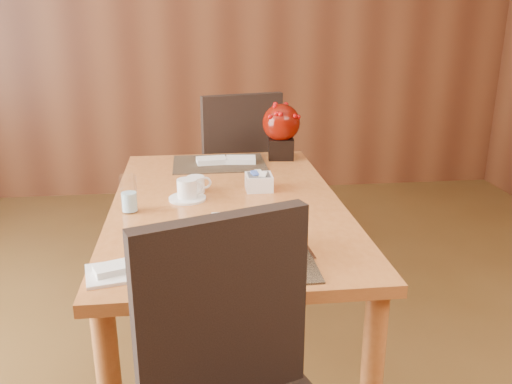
{
  "coord_description": "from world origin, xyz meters",
  "views": [
    {
      "loc": [
        -0.13,
        -1.42,
        1.48
      ],
      "look_at": [
        0.09,
        0.35,
        0.87
      ],
      "focal_mm": 38.0,
      "sensor_mm": 36.0,
      "label": 1
    }
  ],
  "objects": [
    {
      "name": "back_wall",
      "position": [
        0.0,
        3.0,
        1.4
      ],
      "size": [
        5.0,
        0.02,
        2.8
      ],
      "primitive_type": "cube",
      "color": "brown",
      "rests_on": "ground"
    },
    {
      "name": "soup_setting",
      "position": [
        0.04,
        0.1,
        0.8
      ],
      "size": [
        0.27,
        0.27,
        0.1
      ],
      "rotation": [
        0.0,
        0.0,
        0.07
      ],
      "color": "white",
      "rests_on": "dining_table"
    },
    {
      "name": "coffee_cup",
      "position": [
        -0.16,
        0.64,
        0.79
      ],
      "size": [
        0.15,
        0.15,
        0.08
      ],
      "rotation": [
        0.0,
        0.0,
        -0.13
      ],
      "color": "white",
      "rests_on": "dining_table"
    },
    {
      "name": "berry_decor",
      "position": [
        0.32,
        1.22,
        0.91
      ],
      "size": [
        0.19,
        0.19,
        0.28
      ],
      "rotation": [
        0.0,
        0.0,
        -0.12
      ],
      "color": "black",
      "rests_on": "dining_table"
    },
    {
      "name": "sugar_caddy",
      "position": [
        0.14,
        0.73,
        0.78
      ],
      "size": [
        0.11,
        0.11,
        0.07
      ],
      "primitive_type": "cube",
      "rotation": [
        0.0,
        0.0,
        -0.01
      ],
      "color": "white",
      "rests_on": "dining_table"
    },
    {
      "name": "water_glass",
      "position": [
        -0.37,
        0.53,
        0.82
      ],
      "size": [
        0.08,
        0.08,
        0.14
      ],
      "primitive_type": "cylinder",
      "rotation": [
        0.0,
        0.0,
        -0.32
      ],
      "color": "white",
      "rests_on": "dining_table"
    },
    {
      "name": "creamer_jug",
      "position": [
        -0.12,
        0.73,
        0.78
      ],
      "size": [
        0.11,
        0.11,
        0.07
      ],
      "primitive_type": null,
      "rotation": [
        0.0,
        0.0,
        0.16
      ],
      "color": "white",
      "rests_on": "dining_table"
    },
    {
      "name": "dining_table",
      "position": [
        0.0,
        0.6,
        0.65
      ],
      "size": [
        0.9,
        1.5,
        0.75
      ],
      "color": "#C17035",
      "rests_on": "ground"
    },
    {
      "name": "napkins_far",
      "position": [
        0.05,
        1.15,
        0.77
      ],
      "size": [
        0.29,
        0.11,
        0.03
      ],
      "primitive_type": null,
      "rotation": [
        0.0,
        0.0,
        -0.02
      ],
      "color": "white",
      "rests_on": "dining_table"
    },
    {
      "name": "bread_plate",
      "position": [
        -0.37,
        0.01,
        0.75
      ],
      "size": [
        0.17,
        0.17,
        0.01
      ],
      "primitive_type": "cube",
      "rotation": [
        0.0,
        0.0,
        0.2
      ],
      "color": "white",
      "rests_on": "dining_table"
    },
    {
      "name": "placemat_near",
      "position": [
        0.0,
        0.05,
        0.75
      ],
      "size": [
        0.45,
        0.33,
        0.01
      ],
      "primitive_type": "cube",
      "color": "black",
      "rests_on": "dining_table"
    },
    {
      "name": "far_chair",
      "position": [
        0.12,
        1.65,
        0.58
      ],
      "size": [
        0.58,
        0.58,
        1.03
      ],
      "rotation": [
        0.0,
        0.0,
        3.37
      ],
      "color": "black",
      "rests_on": "ground"
    },
    {
      "name": "placemat_far",
      "position": [
        0.0,
        1.15,
        0.75
      ],
      "size": [
        0.45,
        0.33,
        0.01
      ],
      "primitive_type": "cube",
      "color": "black",
      "rests_on": "dining_table"
    }
  ]
}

